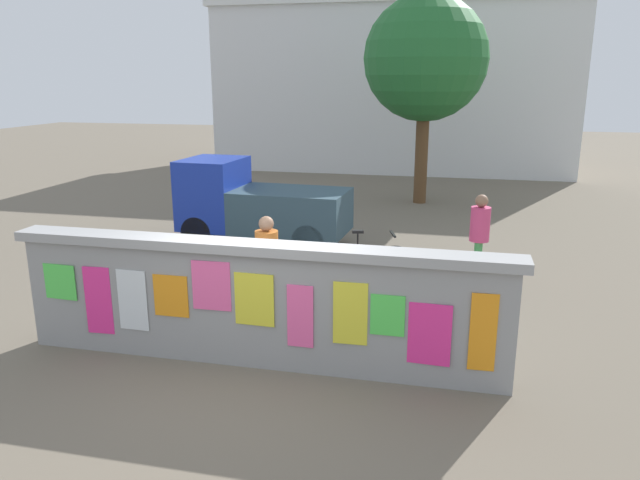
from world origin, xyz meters
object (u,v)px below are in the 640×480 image
at_px(motorcycle, 368,298).
at_px(tree_roadside, 426,59).
at_px(auto_rickshaw_truck, 256,204).
at_px(person_walking, 267,258).
at_px(bicycle_near, 366,262).
at_px(bicycle_far, 176,268).
at_px(person_bystander, 480,230).

xyz_separation_m(motorcycle, tree_roadside, (0.12, 9.49, 3.59)).
distance_m(auto_rickshaw_truck, person_walking, 4.39).
bearing_deg(person_walking, bicycle_near, 61.56).
relative_size(motorcycle, bicycle_far, 1.10).
bearing_deg(motorcycle, person_walking, -176.54).
relative_size(auto_rickshaw_truck, person_bystander, 2.27).
relative_size(bicycle_far, tree_roadside, 0.29).
distance_m(motorcycle, bicycle_near, 2.07).
xyz_separation_m(motorcycle, person_bystander, (1.60, 2.33, 0.52)).
relative_size(bicycle_far, person_walking, 1.06).
distance_m(auto_rickshaw_truck, tree_roadside, 7.07).
bearing_deg(bicycle_far, tree_roadside, 67.04).
relative_size(bicycle_near, person_bystander, 1.02).
bearing_deg(bicycle_near, motorcycle, -80.53).
xyz_separation_m(auto_rickshaw_truck, bicycle_far, (-0.43, -3.06, -0.54)).
distance_m(person_bystander, tree_roadside, 7.92).
relative_size(bicycle_near, tree_roadside, 0.28).
height_order(bicycle_near, person_bystander, person_bystander).
bearing_deg(person_bystander, auto_rickshaw_truck, 160.23).
bearing_deg(bicycle_near, person_walking, -118.44).
xyz_separation_m(auto_rickshaw_truck, person_bystander, (4.67, -1.68, 0.09)).
bearing_deg(bicycle_far, auto_rickshaw_truck, 82.00).
bearing_deg(bicycle_far, motorcycle, -15.16).
bearing_deg(tree_roadside, bicycle_far, -112.96).
bearing_deg(auto_rickshaw_truck, tree_roadside, 59.80).
height_order(person_bystander, tree_roadside, tree_roadside).
relative_size(auto_rickshaw_truck, bicycle_far, 2.15).
distance_m(motorcycle, bicycle_far, 3.62).
relative_size(auto_rickshaw_truck, bicycle_near, 2.23).
bearing_deg(person_bystander, motorcycle, -124.43).
bearing_deg(auto_rickshaw_truck, bicycle_near, -35.92).
relative_size(auto_rickshaw_truck, tree_roadside, 0.63).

